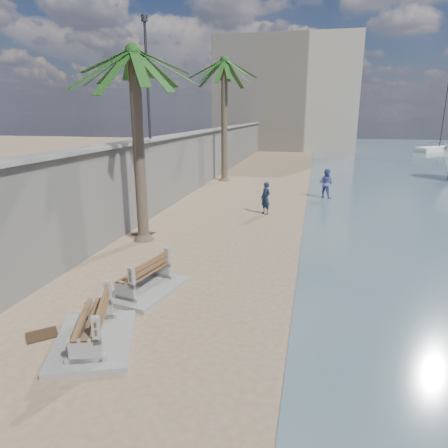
{
  "coord_description": "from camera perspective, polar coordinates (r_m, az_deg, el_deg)",
  "views": [
    {
      "loc": [
        2.32,
        -5.39,
        4.74
      ],
      "look_at": [
        -0.5,
        7.0,
        1.2
      ],
      "focal_mm": 32.0,
      "sensor_mm": 36.0,
      "label": 1
    }
  ],
  "objects": [
    {
      "name": "wall_cap",
      "position": [
        26.5,
        -3.76,
        12.97
      ],
      "size": [
        0.8,
        70.0,
        0.12
      ],
      "primitive_type": "cube",
      "color": "gray",
      "rests_on": "seawall"
    },
    {
      "name": "bench_far",
      "position": [
        11.19,
        -11.3,
        -7.5
      ],
      "size": [
        1.97,
        2.53,
        0.94
      ],
      "color": "gray",
      "rests_on": "ground_plane"
    },
    {
      "name": "person_a",
      "position": [
        19.32,
        5.98,
        4.02
      ],
      "size": [
        0.77,
        0.76,
        1.79
      ],
      "primitive_type": "imported",
      "rotation": [
        0.0,
        0.0,
        -0.74
      ],
      "color": "#16253C",
      "rests_on": "ground_plane"
    },
    {
      "name": "person_b",
      "position": [
        23.76,
        14.38,
        5.88
      ],
      "size": [
        1.11,
        1.01,
        1.88
      ],
      "primitive_type": "imported",
      "rotation": [
        0.0,
        0.0,
        2.71
      ],
      "color": "#4D5B9F",
      "rests_on": "ground_plane"
    },
    {
      "name": "ground_plane",
      "position": [
        7.54,
        -8.89,
        -23.59
      ],
      "size": [
        140.0,
        140.0,
        0.0
      ],
      "primitive_type": "plane",
      "color": "#977A5C"
    },
    {
      "name": "bench_near",
      "position": [
        9.11,
        -18.25,
        -13.6
      ],
      "size": [
        2.31,
        2.73,
        0.97
      ],
      "color": "gray",
      "rests_on": "ground_plane"
    },
    {
      "name": "end_building",
      "position": [
        57.59,
        8.95,
        17.65
      ],
      "size": [
        18.0,
        12.0,
        14.0
      ],
      "primitive_type": "cube",
      "color": "#B7AA93",
      "rests_on": "ground_plane"
    },
    {
      "name": "debris_c",
      "position": [
        16.54,
        -11.44,
        -1.35
      ],
      "size": [
        0.87,
        0.75,
        0.03
      ],
      "primitive_type": "cube",
      "rotation": [
        0.0,
        0.0,
        6.1
      ],
      "color": "#382616",
      "rests_on": "ground_plane"
    },
    {
      "name": "palm_mid",
      "position": [
        15.16,
        -12.81,
        22.56
      ],
      "size": [
        5.0,
        5.0,
        7.66
      ],
      "color": "brown",
      "rests_on": "ground_plane"
    },
    {
      "name": "debris_b",
      "position": [
        9.99,
        -24.57,
        -14.21
      ],
      "size": [
        0.81,
        0.8,
        0.03
      ],
      "primitive_type": "cube",
      "rotation": [
        0.0,
        0.0,
        3.88
      ],
      "color": "#382616",
      "rests_on": "ground_plane"
    },
    {
      "name": "seawall",
      "position": [
        26.65,
        -3.69,
        9.1
      ],
      "size": [
        0.45,
        70.0,
        3.5
      ],
      "primitive_type": "cube",
      "color": "gray",
      "rests_on": "ground_plane"
    },
    {
      "name": "sailboat_west",
      "position": [
        58.68,
        28.38,
        9.44
      ],
      "size": [
        6.77,
        6.14,
        10.87
      ],
      "color": "silver",
      "rests_on": "bay_water"
    },
    {
      "name": "streetlight",
      "position": [
        19.0,
        -10.97,
        21.06
      ],
      "size": [
        0.28,
        0.28,
        5.12
      ],
      "color": "#2D2D33",
      "rests_on": "wall_cap"
    },
    {
      "name": "debris_d",
      "position": [
        11.01,
        -14.9,
        -10.42
      ],
      "size": [
        0.54,
        0.49,
        0.03
      ],
      "primitive_type": "cube",
      "rotation": [
        0.0,
        0.0,
        2.83
      ],
      "color": "#382616",
      "rests_on": "ground_plane"
    },
    {
      "name": "palm_back",
      "position": [
        29.02,
        0.06,
        22.07
      ],
      "size": [
        5.0,
        5.0,
        9.06
      ],
      "color": "brown",
      "rests_on": "ground_plane"
    }
  ]
}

